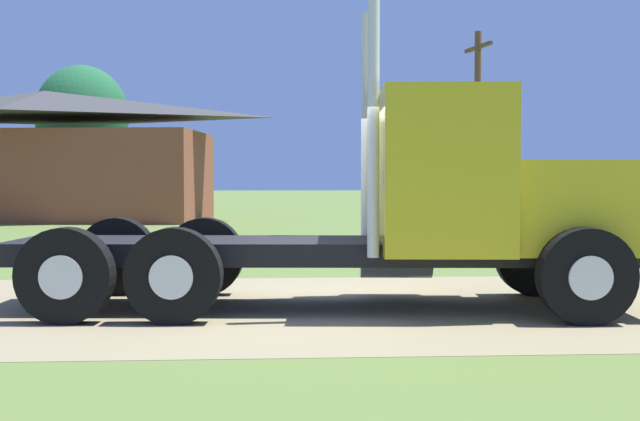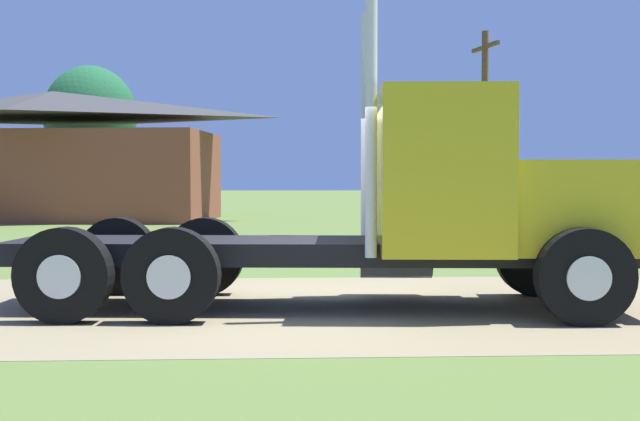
# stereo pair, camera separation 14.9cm
# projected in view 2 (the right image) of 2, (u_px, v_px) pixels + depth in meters

# --- Properties ---
(ground_plane) EXTENTS (200.00, 200.00, 0.00)m
(ground_plane) POSITION_uv_depth(u_px,v_px,m) (331.00, 306.00, 10.61)
(ground_plane) COLOR #566C30
(dirt_track) EXTENTS (120.00, 6.08, 0.01)m
(dirt_track) POSITION_uv_depth(u_px,v_px,m) (331.00, 306.00, 10.61)
(dirt_track) COLOR #887A59
(dirt_track) RESTS_ON ground_plane
(truck_foreground_white) EXTENTS (8.14, 3.13, 3.96)m
(truck_foreground_white) POSITION_uv_depth(u_px,v_px,m) (423.00, 209.00, 10.42)
(truck_foreground_white) COLOR black
(truck_foreground_white) RESTS_ON ground_plane
(shed_building) EXTENTS (13.57, 7.57, 5.13)m
(shed_building) POSITION_uv_depth(u_px,v_px,m) (54.00, 158.00, 32.37)
(shed_building) COLOR brown
(shed_building) RESTS_ON ground_plane
(utility_pole_near) EXTENTS (0.54, 2.19, 7.28)m
(utility_pole_near) POSITION_uv_depth(u_px,v_px,m) (485.00, 120.00, 31.11)
(utility_pole_near) COLOR brown
(utility_pole_near) RESTS_ON ground_plane
(tree_mid) EXTENTS (4.37, 4.37, 7.04)m
(tree_mid) POSITION_uv_depth(u_px,v_px,m) (90.00, 117.00, 38.85)
(tree_mid) COLOR #513823
(tree_mid) RESTS_ON ground_plane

